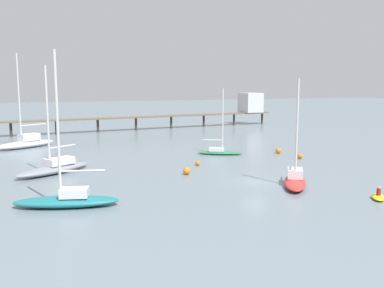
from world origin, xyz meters
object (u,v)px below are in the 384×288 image
(sailboat_gray, at_px, (55,167))
(dinghy_yellow, at_px, (378,197))
(sailboat_red, at_px, (295,179))
(mooring_buoy_near, at_px, (300,156))
(pier, at_px, (210,108))
(sailboat_teal, at_px, (67,198))
(mooring_buoy_outer, at_px, (278,151))
(mooring_buoy_mid, at_px, (198,163))
(sailboat_green, at_px, (219,150))
(mooring_buoy_inner, at_px, (187,171))
(sailboat_white, at_px, (25,142))

(sailboat_gray, xyz_separation_m, dinghy_yellow, (25.51, -21.16, -0.51))
(sailboat_red, relative_size, mooring_buoy_near, 15.15)
(dinghy_yellow, relative_size, mooring_buoy_near, 3.65)
(pier, bearing_deg, sailboat_teal, -123.51)
(sailboat_red, distance_m, mooring_buoy_near, 15.58)
(sailboat_gray, distance_m, mooring_buoy_outer, 30.66)
(mooring_buoy_mid, bearing_deg, sailboat_green, 47.97)
(mooring_buoy_mid, xyz_separation_m, mooring_buoy_outer, (14.07, 4.26, 0.12))
(sailboat_green, relative_size, dinghy_yellow, 3.68)
(sailboat_teal, bearing_deg, mooring_buoy_near, 20.94)
(pier, relative_size, sailboat_teal, 5.40)
(sailboat_green, relative_size, mooring_buoy_outer, 11.30)
(mooring_buoy_mid, bearing_deg, mooring_buoy_inner, -125.15)
(mooring_buoy_mid, bearing_deg, sailboat_white, 130.60)
(pier, xyz_separation_m, sailboat_gray, (-36.76, -41.28, -3.54))
(pier, xyz_separation_m, mooring_buoy_inner, (-23.28, -47.22, -3.87))
(dinghy_yellow, relative_size, mooring_buoy_mid, 4.30)
(sailboat_white, xyz_separation_m, sailboat_gray, (3.18, -21.25, -0.16))
(sailboat_white, height_order, sailboat_teal, sailboat_white)
(sailboat_red, xyz_separation_m, sailboat_white, (-24.74, 35.79, 0.20))
(sailboat_teal, height_order, dinghy_yellow, sailboat_teal)
(mooring_buoy_near, bearing_deg, pier, 82.36)
(sailboat_white, height_order, mooring_buoy_mid, sailboat_white)
(pier, height_order, sailboat_red, sailboat_red)
(pier, relative_size, mooring_buoy_near, 98.61)
(mooring_buoy_near, distance_m, mooring_buoy_inner, 17.88)
(sailboat_white, relative_size, mooring_buoy_near, 20.98)
(mooring_buoy_mid, distance_m, mooring_buoy_outer, 14.70)
(mooring_buoy_near, xyz_separation_m, mooring_buoy_outer, (-0.39, 4.68, 0.06))
(sailboat_teal, relative_size, mooring_buoy_near, 18.27)
(mooring_buoy_outer, bearing_deg, sailboat_white, 151.03)
(dinghy_yellow, relative_size, mooring_buoy_inner, 3.17)
(mooring_buoy_inner, bearing_deg, mooring_buoy_outer, 26.51)
(sailboat_red, distance_m, dinghy_yellow, 7.73)
(pier, xyz_separation_m, sailboat_white, (-39.94, -20.03, -3.38))
(sailboat_gray, relative_size, dinghy_yellow, 4.72)
(mooring_buoy_outer, bearing_deg, mooring_buoy_mid, -163.16)
(dinghy_yellow, bearing_deg, sailboat_red, 120.86)
(sailboat_red, height_order, sailboat_teal, sailboat_teal)
(mooring_buoy_mid, distance_m, mooring_buoy_near, 14.47)
(sailboat_teal, xyz_separation_m, mooring_buoy_near, (30.68, 11.74, -0.36))
(sailboat_green, bearing_deg, pier, 68.45)
(pier, xyz_separation_m, mooring_buoy_mid, (-20.28, -42.96, -3.98))
(sailboat_white, xyz_separation_m, dinghy_yellow, (28.69, -42.41, -0.67))
(mooring_buoy_mid, bearing_deg, sailboat_gray, 174.19)
(pier, distance_m, dinghy_yellow, 63.57)
(pier, relative_size, mooring_buoy_mid, 116.16)
(sailboat_teal, xyz_separation_m, mooring_buoy_outer, (30.29, 16.42, -0.30))
(sailboat_green, xyz_separation_m, mooring_buoy_inner, (-8.90, -10.81, -0.17))
(sailboat_teal, distance_m, mooring_buoy_mid, 20.27)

